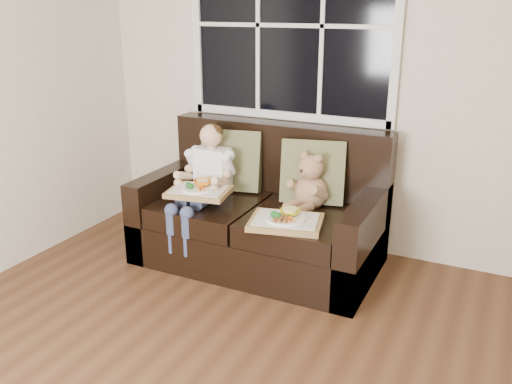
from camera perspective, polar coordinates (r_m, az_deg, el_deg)
The scene contains 9 objects.
room_walls at distance 1.58m, azimuth -8.04°, elevation 11.64°, with size 4.52×5.02×2.71m.
window_back at distance 4.09m, azimuth 3.61°, elevation 17.10°, with size 1.62×0.04×1.37m.
loveseat at distance 3.96m, azimuth 0.63°, elevation -2.90°, with size 1.70×0.92×0.96m.
pillow_left at distance 4.11m, azimuth -2.58°, elevation 3.36°, with size 0.49×0.30×0.47m.
pillow_right at distance 3.85m, azimuth 6.02°, elevation 2.13°, with size 0.48×0.31×0.46m.
child at distance 3.93m, azimuth -5.31°, elevation 1.88°, with size 0.36×0.59×0.82m.
teddy_bear at distance 3.76m, azimuth 5.76°, elevation 0.73°, with size 0.28×0.34×0.41m.
tray_left at distance 3.78m, azimuth -5.99°, elevation 0.22°, with size 0.46×0.38×0.10m.
tray_right at distance 3.48m, azimuth 3.18°, elevation -3.01°, with size 0.53×0.44×0.10m.
Camera 1 is at (0.87, -1.30, 1.80)m, focal length 38.00 mm.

